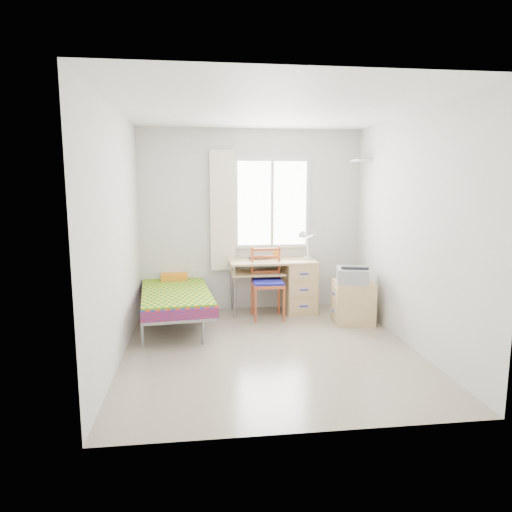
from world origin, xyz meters
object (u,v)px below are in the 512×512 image
at_px(chair, 268,278).
at_px(cabinet, 353,302).
at_px(desk, 295,284).
at_px(bed, 176,294).
at_px(printer, 352,275).

relative_size(chair, cabinet, 1.75).
bearing_deg(desk, chair, -151.85).
xyz_separation_m(bed, cabinet, (2.33, -0.31, -0.11)).
xyz_separation_m(cabinet, printer, (-0.03, -0.00, 0.38)).
height_order(chair, cabinet, chair).
bearing_deg(printer, cabinet, 16.76).
bearing_deg(cabinet, bed, 178.75).
relative_size(desk, printer, 2.29).
bearing_deg(cabinet, chair, 166.38).
distance_m(bed, desk, 1.70).
bearing_deg(bed, cabinet, -13.43).
bearing_deg(printer, desk, 149.87).
distance_m(chair, printer, 1.13).
height_order(cabinet, printer, printer).
bearing_deg(printer, bed, -172.98).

